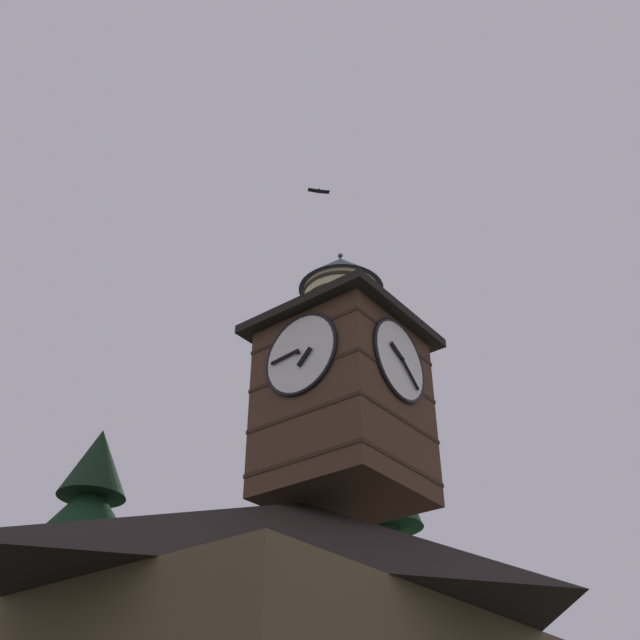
{
  "coord_description": "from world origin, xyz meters",
  "views": [
    {
      "loc": [
        14.09,
        8.95,
        2.27
      ],
      "look_at": [
        0.65,
        -1.55,
        13.63
      ],
      "focal_mm": 40.74,
      "sensor_mm": 36.0,
      "label": 1
    }
  ],
  "objects_px": {
    "moon": "(166,538)",
    "flying_bird_high": "(319,191)",
    "clock_tower": "(343,385)",
    "pine_tree_aside": "(391,627)"
  },
  "relations": [
    {
      "from": "pine_tree_aside",
      "to": "moon",
      "type": "distance_m",
      "value": 26.43
    },
    {
      "from": "moon",
      "to": "flying_bird_high",
      "type": "relative_size",
      "value": 2.39
    },
    {
      "from": "clock_tower",
      "to": "moon",
      "type": "bearing_deg",
      "value": -122.68
    },
    {
      "from": "clock_tower",
      "to": "flying_bird_high",
      "type": "relative_size",
      "value": 11.79
    },
    {
      "from": "clock_tower",
      "to": "moon",
      "type": "xyz_separation_m",
      "value": [
        -17.5,
        -27.28,
        5.25
      ]
    },
    {
      "from": "pine_tree_aside",
      "to": "flying_bird_high",
      "type": "distance_m",
      "value": 15.06
    },
    {
      "from": "moon",
      "to": "flying_bird_high",
      "type": "bearing_deg",
      "value": 56.95
    },
    {
      "from": "flying_bird_high",
      "to": "pine_tree_aside",
      "type": "bearing_deg",
      "value": -158.99
    },
    {
      "from": "clock_tower",
      "to": "moon",
      "type": "relative_size",
      "value": 4.93
    },
    {
      "from": "clock_tower",
      "to": "moon",
      "type": "height_order",
      "value": "moon"
    }
  ]
}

